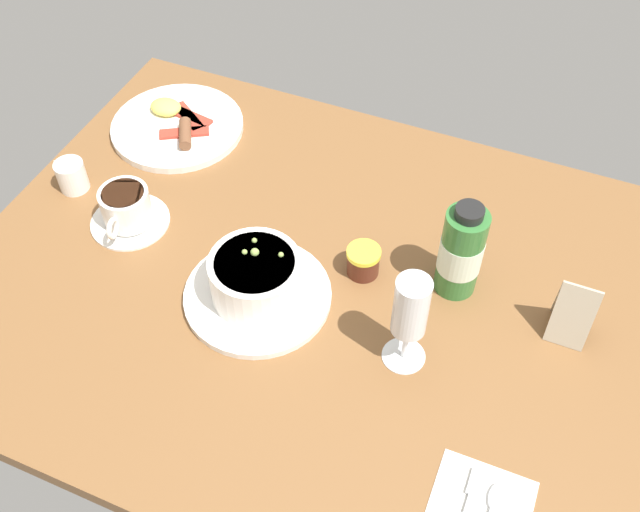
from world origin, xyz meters
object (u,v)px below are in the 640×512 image
object	(u,v)px
wine_glass	(410,311)
sauce_bottle_green	(461,252)
coffee_cup	(125,211)
breakfast_plate	(177,125)
jam_jar	(363,261)
creamer_jug	(71,175)
menu_card	(574,309)
porridge_bowl	(256,281)

from	to	relation	value
wine_glass	sauce_bottle_green	size ratio (longest dim) A/B	0.99
coffee_cup	breakfast_plate	distance (cm)	25.03
wine_glass	breakfast_plate	distance (cm)	64.16
jam_jar	breakfast_plate	xyz separation A→B (cm)	(-44.13, 18.90, -1.54)
wine_glass	breakfast_plate	bearing A→B (deg)	150.35
wine_glass	sauce_bottle_green	world-z (taller)	sauce_bottle_green
creamer_jug	breakfast_plate	xyz separation A→B (cm)	(8.58, 20.57, -1.88)
breakfast_plate	menu_card	distance (cm)	77.79
jam_jar	menu_card	distance (cm)	31.63
sauce_bottle_green	menu_card	world-z (taller)	sauce_bottle_green
jam_jar	breakfast_plate	world-z (taller)	jam_jar
coffee_cup	sauce_bottle_green	xyz separation A→B (cm)	(53.24, 8.49, 4.59)
menu_card	coffee_cup	bearing A→B (deg)	-174.57
porridge_bowl	creamer_jug	distance (cm)	40.99
sauce_bottle_green	menu_card	bearing A→B (deg)	-5.74
porridge_bowl	coffee_cup	bearing A→B (deg)	168.13
wine_glass	jam_jar	world-z (taller)	wine_glass
porridge_bowl	jam_jar	bearing A→B (deg)	40.85
coffee_cup	menu_card	distance (cm)	71.12
coffee_cup	wine_glass	distance (cm)	51.29
sauce_bottle_green	breakfast_plate	size ratio (longest dim) A/B	0.69
wine_glass	jam_jar	size ratio (longest dim) A/B	3.13
porridge_bowl	jam_jar	xyz separation A→B (cm)	(12.84, 11.10, -1.54)
coffee_cup	wine_glass	bearing A→B (deg)	-7.84
porridge_bowl	coffee_cup	xyz separation A→B (cm)	(-26.44, 5.56, -0.77)
coffee_cup	jam_jar	bearing A→B (deg)	8.03
coffee_cup	breakfast_plate	world-z (taller)	coffee_cup
creamer_jug	menu_card	size ratio (longest dim) A/B	0.59
jam_jar	menu_card	world-z (taller)	menu_card
coffee_cup	creamer_jug	world-z (taller)	coffee_cup
coffee_cup	breakfast_plate	bearing A→B (deg)	101.22
sauce_bottle_green	coffee_cup	bearing A→B (deg)	-170.94
porridge_bowl	breakfast_plate	bearing A→B (deg)	136.21
coffee_cup	sauce_bottle_green	bearing A→B (deg)	9.06
porridge_bowl	creamer_jug	size ratio (longest dim) A/B	3.75
breakfast_plate	porridge_bowl	bearing A→B (deg)	-43.79
coffee_cup	wine_glass	xyz separation A→B (cm)	(50.25, -6.92, 7.56)
coffee_cup	jam_jar	size ratio (longest dim) A/B	2.51
wine_glass	sauce_bottle_green	bearing A→B (deg)	79.01
coffee_cup	jam_jar	world-z (taller)	coffee_cup
jam_jar	wine_glass	bearing A→B (deg)	-48.65
jam_jar	sauce_bottle_green	distance (cm)	15.24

